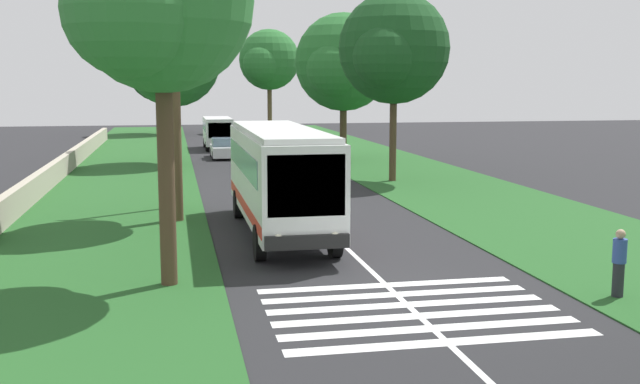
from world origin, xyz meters
TOP-DOWN VIEW (x-y plane):
  - ground at (0.00, 0.00)m, footprint 160.00×160.00m
  - grass_verge_left at (15.00, 8.20)m, footprint 120.00×8.00m
  - grass_verge_right at (15.00, -8.20)m, footprint 120.00×8.00m
  - centre_line at (15.00, 0.00)m, footprint 110.00×0.16m
  - coach_bus at (7.87, 1.80)m, footprint 11.16×2.62m
  - zebra_crossing at (-1.70, 0.00)m, footprint 4.95×6.80m
  - trailing_car_0 at (26.70, -2.04)m, footprint 4.30×1.78m
  - trailing_car_1 at (35.47, 1.87)m, footprint 4.30×1.78m
  - trailing_minibus_0 at (42.94, 1.85)m, footprint 6.00×2.14m
  - roadside_tree_left_0 at (11.18, 5.43)m, footprint 5.57×4.49m
  - roadside_tree_left_1 at (61.82, 6.53)m, footprint 8.17×7.09m
  - roadside_tree_left_2 at (1.54, 5.75)m, footprint 5.50×4.66m
  - roadside_tree_left_3 at (31.81, 5.37)m, footprint 7.16×6.02m
  - roadside_tree_right_0 at (63.84, -4.90)m, footprint 7.72×6.52m
  - roadside_tree_right_2 at (20.92, -6.09)m, footprint 6.58×5.90m
  - roadside_tree_right_3 at (32.92, -6.05)m, footprint 7.79×6.66m
  - utility_pole at (14.28, 5.21)m, footprint 0.24×1.40m
  - roadside_wall at (20.00, 11.60)m, footprint 70.00×0.40m
  - pedestrian at (-1.70, -5.28)m, footprint 0.34×0.34m

SIDE VIEW (x-z plane):
  - ground at x=0.00m, z-range 0.00..0.00m
  - zebra_crossing at x=-1.70m, z-range 0.00..0.01m
  - centre_line at x=15.00m, z-range 0.00..0.01m
  - grass_verge_left at x=15.00m, z-range 0.00..0.04m
  - grass_verge_right at x=15.00m, z-range 0.00..0.04m
  - roadside_wall at x=20.00m, z-range 0.04..1.14m
  - trailing_car_0 at x=26.70m, z-range -0.05..1.38m
  - trailing_car_1 at x=35.47m, z-range -0.05..1.38m
  - pedestrian at x=-1.70m, z-range 0.06..1.75m
  - trailing_minibus_0 at x=42.94m, z-range 0.28..2.81m
  - coach_bus at x=7.87m, z-range 0.28..4.01m
  - utility_pole at x=14.28m, z-range 0.18..7.93m
  - roadside_tree_right_3 at x=32.92m, z-range 1.53..11.52m
  - roadside_tree_left_3 at x=31.81m, z-range 1.72..11.46m
  - roadside_tree_left_1 at x=61.82m, z-range 1.50..11.85m
  - roadside_tree_right_2 at x=20.92m, z-range 1.97..11.97m
  - roadside_tree_left_2 at x=1.54m, z-range 2.37..11.99m
  - roadside_tree_left_0 at x=11.18m, z-range 2.46..12.14m
  - roadside_tree_right_0 at x=63.84m, z-range 2.10..13.11m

